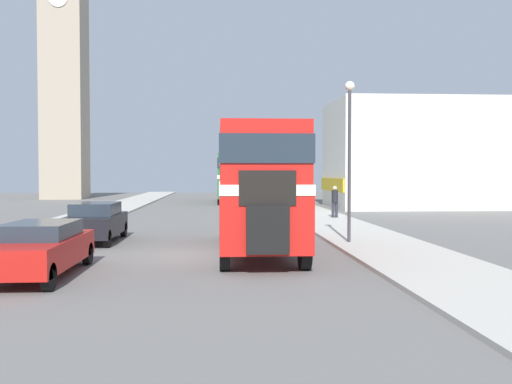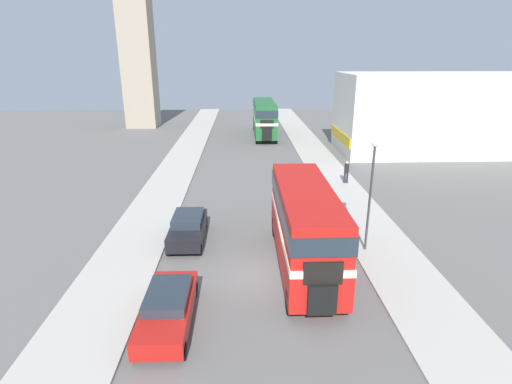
{
  "view_description": "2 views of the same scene",
  "coord_description": "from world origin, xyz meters",
  "views": [
    {
      "loc": [
        0.9,
        -18.19,
        2.63
      ],
      "look_at": [
        2.15,
        0.85,
        2.01
      ],
      "focal_mm": 40.0,
      "sensor_mm": 36.0,
      "label": 1
    },
    {
      "loc": [
        -0.77,
        -16.43,
        9.87
      ],
      "look_at": [
        0.0,
        5.61,
        2.25
      ],
      "focal_mm": 28.0,
      "sensor_mm": 36.0,
      "label": 2
    }
  ],
  "objects": [
    {
      "name": "shop_building_block",
      "position": [
        19.77,
        24.71,
        4.05
      ],
      "size": [
        20.54,
        8.65,
        8.1
      ],
      "color": "silver",
      "rests_on": "ground_plane"
    },
    {
      "name": "church_tower",
      "position": [
        -14.93,
        41.86,
        19.55
      ],
      "size": [
        4.36,
        4.36,
        38.23
      ],
      "color": "tan",
      "rests_on": "ground_plane"
    },
    {
      "name": "car_parked_mid",
      "position": [
        -3.84,
        4.0,
        0.77
      ],
      "size": [
        1.78,
        4.41,
        1.5
      ],
      "color": "black",
      "rests_on": "ground_plane"
    },
    {
      "name": "sidewalk_right",
      "position": [
        6.75,
        0.0,
        0.06
      ],
      "size": [
        3.5,
        120.0,
        0.12
      ],
      "color": "#B7B2A8",
      "rests_on": "ground_plane"
    },
    {
      "name": "bus_distant",
      "position": [
        2.04,
        34.0,
        2.56
      ],
      "size": [
        2.55,
        11.21,
        4.32
      ],
      "color": "#1E602D",
      "rests_on": "ground_plane"
    },
    {
      "name": "street_lamp",
      "position": [
        5.66,
        2.33,
        3.96
      ],
      "size": [
        0.36,
        0.36,
        5.86
      ],
      "color": "#38383D",
      "rests_on": "sidewalk_right"
    },
    {
      "name": "ground_plane",
      "position": [
        0.0,
        0.0,
        0.0
      ],
      "size": [
        120.0,
        120.0,
        0.0
      ],
      "primitive_type": "plane",
      "color": "slate"
    },
    {
      "name": "double_decker_bus",
      "position": [
        2.15,
        0.83,
        2.41
      ],
      "size": [
        2.48,
        9.27,
        4.04
      ],
      "color": "red",
      "rests_on": "ground_plane"
    },
    {
      "name": "car_parked_near",
      "position": [
        -3.68,
        -3.37,
        0.73
      ],
      "size": [
        1.79,
        4.67,
        1.37
      ],
      "color": "red",
      "rests_on": "ground_plane"
    },
    {
      "name": "pedestrian_walking",
      "position": [
        7.48,
        13.77,
        1.13
      ],
      "size": [
        0.36,
        0.36,
        1.79
      ],
      "color": "#282833",
      "rests_on": "sidewalk_right"
    }
  ]
}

